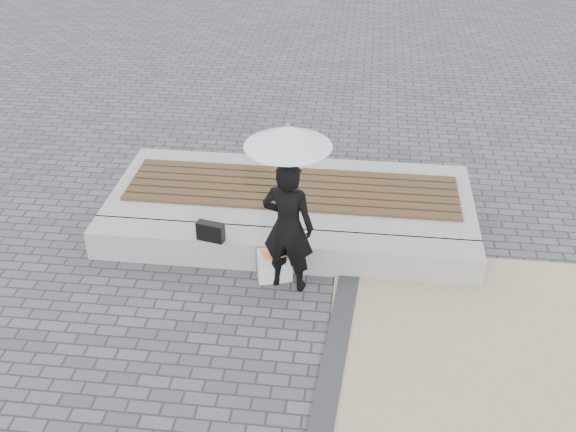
{
  "coord_description": "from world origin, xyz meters",
  "views": [
    {
      "loc": [
        0.93,
        -5.42,
        5.19
      ],
      "look_at": [
        0.14,
        1.16,
        1.0
      ],
      "focal_mm": 42.45,
      "sensor_mm": 36.0,
      "label": 1
    }
  ],
  "objects_px": {
    "woman": "(288,227)",
    "handbag": "(211,232)",
    "canvas_tote": "(275,265)",
    "seating_ledge": "(281,250)",
    "parasol": "(288,136)"
  },
  "relations": [
    {
      "from": "seating_ledge",
      "to": "woman",
      "type": "height_order",
      "value": "woman"
    },
    {
      "from": "seating_ledge",
      "to": "canvas_tote",
      "type": "xyz_separation_m",
      "value": [
        -0.04,
        -0.36,
        0.02
      ]
    },
    {
      "from": "seating_ledge",
      "to": "parasol",
      "type": "height_order",
      "value": "parasol"
    },
    {
      "from": "woman",
      "to": "handbag",
      "type": "distance_m",
      "value": 1.09
    },
    {
      "from": "woman",
      "to": "handbag",
      "type": "xyz_separation_m",
      "value": [
        -1.0,
        0.28,
        -0.33
      ]
    },
    {
      "from": "handbag",
      "to": "canvas_tote",
      "type": "bearing_deg",
      "value": -0.94
    },
    {
      "from": "parasol",
      "to": "seating_ledge",
      "type": "bearing_deg",
      "value": 107.2
    },
    {
      "from": "seating_ledge",
      "to": "canvas_tote",
      "type": "relative_size",
      "value": 11.47
    },
    {
      "from": "parasol",
      "to": "canvas_tote",
      "type": "distance_m",
      "value": 1.81
    },
    {
      "from": "seating_ledge",
      "to": "parasol",
      "type": "bearing_deg",
      "value": -72.8
    },
    {
      "from": "woman",
      "to": "canvas_tote",
      "type": "distance_m",
      "value": 0.66
    },
    {
      "from": "woman",
      "to": "handbag",
      "type": "height_order",
      "value": "woman"
    },
    {
      "from": "handbag",
      "to": "canvas_tote",
      "type": "distance_m",
      "value": 0.9
    },
    {
      "from": "seating_ledge",
      "to": "woman",
      "type": "relative_size",
      "value": 2.93
    },
    {
      "from": "canvas_tote",
      "to": "handbag",
      "type": "bearing_deg",
      "value": 149.88
    }
  ]
}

